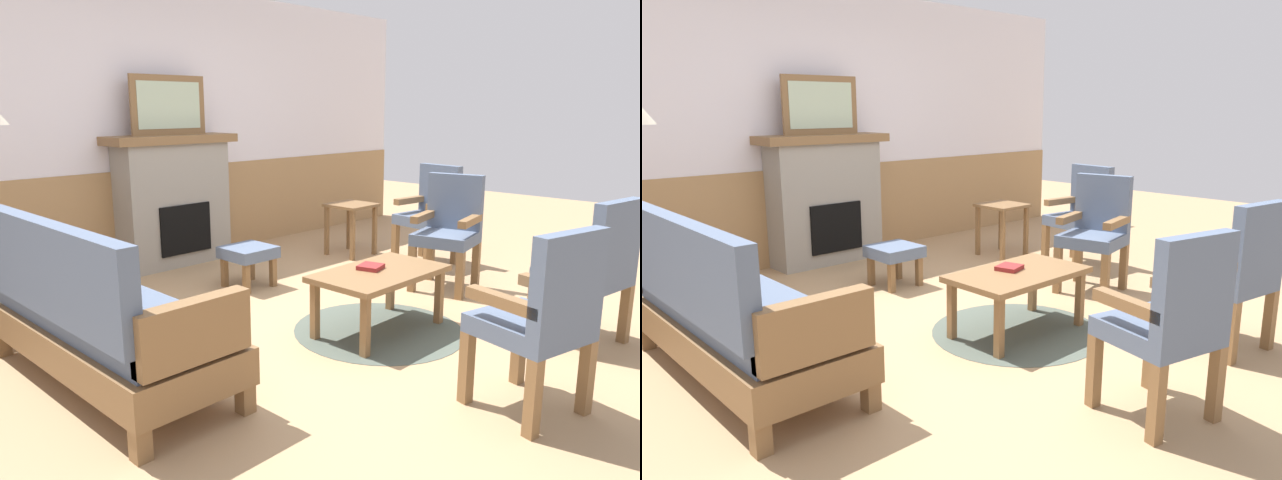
{
  "view_description": "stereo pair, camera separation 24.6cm",
  "coord_description": "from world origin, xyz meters",
  "views": [
    {
      "loc": [
        -3.23,
        -2.73,
        1.55
      ],
      "look_at": [
        0.0,
        0.35,
        0.55
      ],
      "focal_mm": 33.59,
      "sensor_mm": 36.0,
      "label": 1
    },
    {
      "loc": [
        -3.05,
        -2.91,
        1.55
      ],
      "look_at": [
        0.0,
        0.35,
        0.55
      ],
      "focal_mm": 33.59,
      "sensor_mm": 36.0,
      "label": 2
    }
  ],
  "objects": [
    {
      "name": "book_on_table",
      "position": [
        -0.07,
        -0.21,
        0.46
      ],
      "size": [
        0.2,
        0.19,
        0.03
      ],
      "primitive_type": "cube",
      "rotation": [
        0.0,
        0.0,
        0.27
      ],
      "color": "maroon",
      "rests_on": "coffee_table"
    },
    {
      "name": "armchair_near_fireplace",
      "position": [
        1.19,
        -0.05,
        0.54
      ],
      "size": [
        0.57,
        0.57,
        0.98
      ],
      "color": "brown",
      "rests_on": "ground_plane"
    },
    {
      "name": "armchair_by_window_left",
      "position": [
        1.81,
        0.54,
        0.54
      ],
      "size": [
        0.53,
        0.53,
        0.98
      ],
      "color": "brown",
      "rests_on": "ground_plane"
    },
    {
      "name": "round_rug",
      "position": [
        -0.06,
        -0.28,
        0.0
      ],
      "size": [
        1.2,
        1.2,
        0.01
      ],
      "primitive_type": "cylinder",
      "color": "#4C564C",
      "rests_on": "ground_plane"
    },
    {
      "name": "ground_plane",
      "position": [
        0.0,
        0.0,
        0.0
      ],
      "size": [
        14.0,
        14.0,
        0.0
      ],
      "primitive_type": "plane",
      "color": "tan"
    },
    {
      "name": "footstool",
      "position": [
        -0.01,
        1.21,
        0.28
      ],
      "size": [
        0.4,
        0.4,
        0.36
      ],
      "color": "brown",
      "rests_on": "ground_plane"
    },
    {
      "name": "fireplace",
      "position": [
        0.0,
        2.35,
        0.65
      ],
      "size": [
        1.3,
        0.44,
        1.28
      ],
      "color": "gray",
      "rests_on": "ground_plane"
    },
    {
      "name": "framed_picture",
      "position": [
        0.0,
        2.35,
        1.56
      ],
      "size": [
        0.8,
        0.04,
        0.56
      ],
      "color": "brown",
      "rests_on": "fireplace"
    },
    {
      "name": "coffee_table",
      "position": [
        -0.06,
        -0.28,
        0.39
      ],
      "size": [
        0.96,
        0.56,
        0.44
      ],
      "color": "brown",
      "rests_on": "ground_plane"
    },
    {
      "name": "wall_back",
      "position": [
        0.0,
        2.6,
        1.31
      ],
      "size": [
        7.2,
        0.14,
        2.7
      ],
      "color": "white",
      "rests_on": "ground_plane"
    },
    {
      "name": "armchair_front_left",
      "position": [
        0.72,
        -1.43,
        0.54
      ],
      "size": [
        0.55,
        0.55,
        0.98
      ],
      "color": "brown",
      "rests_on": "ground_plane"
    },
    {
      "name": "side_table",
      "position": [
        1.5,
        1.33,
        0.43
      ],
      "size": [
        0.44,
        0.44,
        0.55
      ],
      "color": "brown",
      "rests_on": "ground_plane"
    },
    {
      "name": "couch",
      "position": [
        -1.8,
        0.34,
        0.4
      ],
      "size": [
        0.7,
        1.8,
        0.98
      ],
      "color": "brown",
      "rests_on": "ground_plane"
    },
    {
      "name": "armchair_front_center",
      "position": [
        -0.42,
        -1.58,
        0.54
      ],
      "size": [
        0.58,
        0.58,
        0.98
      ],
      "color": "brown",
      "rests_on": "ground_plane"
    }
  ]
}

